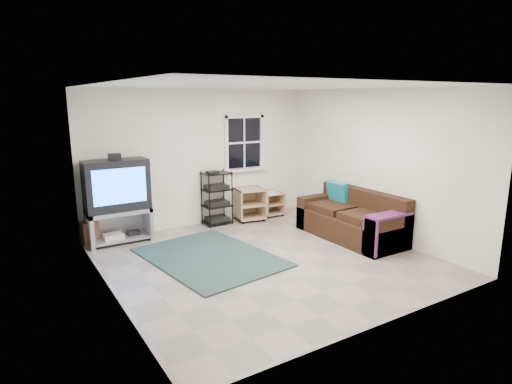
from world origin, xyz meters
TOP-DOWN VIEW (x-y plane):
  - room at (0.95, 2.27)m, footprint 4.60×4.62m
  - tv_unit at (-1.69, 2.02)m, footprint 1.05×0.52m
  - av_rack at (0.22, 2.09)m, footprint 0.53×0.39m
  - side_table_left at (0.92, 2.05)m, footprint 0.63×0.63m
  - side_table_right at (1.47, 2.08)m, footprint 0.45×0.47m
  - sofa at (1.87, 0.07)m, footprint 0.89×2.00m
  - shag_rug at (-0.71, 0.51)m, footprint 1.92×2.45m
  - paper_bag at (-2.16, 2.16)m, footprint 0.32×0.26m

SIDE VIEW (x-z plane):
  - shag_rug at x=-0.71m, z-range 0.00..0.03m
  - paper_bag at x=-2.16m, z-range 0.00..0.40m
  - side_table_right at x=1.47m, z-range 0.03..0.54m
  - sofa at x=1.87m, z-range -0.13..0.78m
  - side_table_left at x=0.92m, z-range 0.02..0.67m
  - av_rack at x=0.22m, z-range -0.07..0.99m
  - tv_unit at x=-1.69m, z-range 0.07..1.61m
  - room at x=0.95m, z-range -0.82..3.78m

